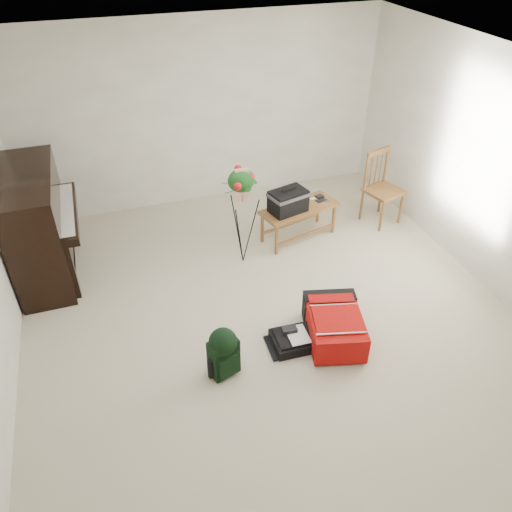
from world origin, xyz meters
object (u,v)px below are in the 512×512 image
object	(u,v)px
piano	(40,227)
flower_stand	(242,217)
green_backpack	(223,351)
bench	(290,202)
black_duffel	(295,339)
dining_chair	(382,189)
red_suitcase	(332,322)

from	to	relation	value
piano	flower_stand	bearing A→B (deg)	-13.81
piano	green_backpack	size ratio (longest dim) A/B	2.84
bench	black_duffel	xyz separation A→B (m)	(-0.64, -1.77, -0.48)
dining_chair	flower_stand	size ratio (longest dim) A/B	0.77
bench	flower_stand	xyz separation A→B (m)	(-0.71, -0.27, 0.08)
red_suitcase	flower_stand	size ratio (longest dim) A/B	0.69
dining_chair	red_suitcase	xyz separation A→B (m)	(-1.57, -1.81, -0.31)
bench	red_suitcase	xyz separation A→B (m)	(-0.24, -1.76, -0.37)
piano	bench	size ratio (longest dim) A/B	1.40
black_duffel	bench	bearing A→B (deg)	72.71
piano	bench	bearing A→B (deg)	-5.31
green_backpack	black_duffel	bearing A→B (deg)	-7.98
bench	black_duffel	world-z (taller)	bench
dining_chair	flower_stand	xyz separation A→B (m)	(-2.04, -0.32, 0.14)
flower_stand	bench	bearing A→B (deg)	28.62
green_backpack	flower_stand	bearing A→B (deg)	49.80
bench	flower_stand	world-z (taller)	flower_stand
black_duffel	piano	bearing A→B (deg)	140.58
black_duffel	flower_stand	bearing A→B (deg)	95.20
bench	flower_stand	distance (m)	0.76
green_backpack	flower_stand	size ratio (longest dim) A/B	0.42
piano	red_suitcase	world-z (taller)	piano
piano	dining_chair	bearing A→B (deg)	-2.98
dining_chair	flower_stand	world-z (taller)	flower_stand
dining_chair	black_duffel	bearing A→B (deg)	-153.67
red_suitcase	dining_chair	bearing A→B (deg)	63.48
piano	black_duffel	world-z (taller)	piano
red_suitcase	black_duffel	size ratio (longest dim) A/B	1.89
red_suitcase	flower_stand	xyz separation A→B (m)	(-0.47, 1.49, 0.45)
dining_chair	green_backpack	bearing A→B (deg)	-160.94
bench	green_backpack	size ratio (longest dim) A/B	2.02
piano	bench	distance (m)	2.93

